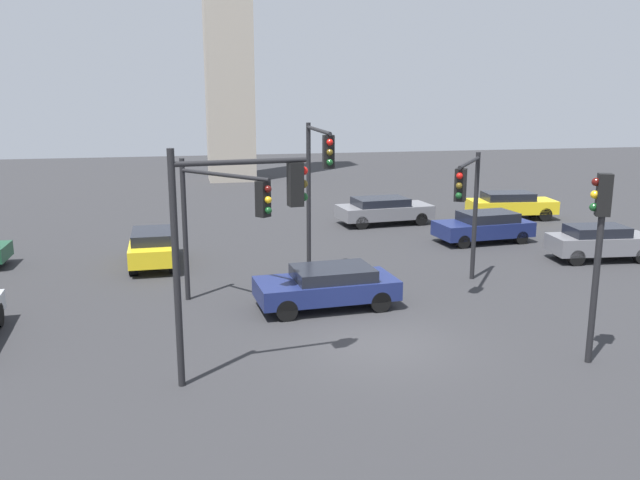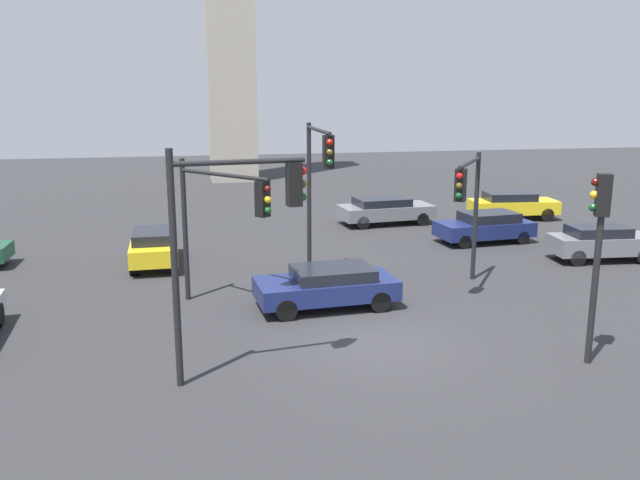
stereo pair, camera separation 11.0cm
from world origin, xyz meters
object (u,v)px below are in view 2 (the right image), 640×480
Objects in this scene: traffic_light_4 at (223,208)px; car_6 at (385,210)px; traffic_light_3 at (318,171)px; car_2 at (512,205)px; car_7 at (154,246)px; traffic_light_1 at (599,233)px; car_5 at (485,226)px; car_0 at (327,286)px; car_3 at (601,242)px; traffic_light_2 at (234,220)px; traffic_light_0 at (468,195)px.

car_6 is (8.72, 11.98, -2.46)m from traffic_light_4.
traffic_light_3 is 1.19× the size of car_2.
car_6 is 12.53m from car_7.
traffic_light_3 is (-5.23, 7.78, 0.69)m from traffic_light_1.
car_2 reaches higher than car_5.
car_3 is at bearing -167.61° from car_0.
traffic_light_2 is at bearing -24.22° from traffic_light_3.
car_3 is (11.81, 3.48, 0.05)m from car_0.
traffic_light_0 reaches higher than car_7.
traffic_light_4 reaches higher than car_5.
car_0 is at bearing -129.88° from car_2.
car_5 is (-3.04, 3.94, -0.03)m from car_3.
traffic_light_2 is 6.34m from car_0.
traffic_light_3 reaches higher than car_6.
car_0 is 1.02× the size of car_5.
traffic_light_4 is at bearing -162.90° from car_3.
traffic_light_1 is (0.54, -6.21, 0.04)m from traffic_light_0.
traffic_light_3 is 1.24× the size of car_0.
car_0 is (-4.85, -0.73, -2.56)m from traffic_light_0.
traffic_light_1 is at bearing 39.53° from traffic_light_0.
car_6 is at bearing 105.09° from traffic_light_4.
car_6 is (5.63, 12.25, 0.03)m from car_0.
traffic_light_0 is at bearing 54.44° from traffic_light_4.
car_0 is at bearing 46.07° from traffic_light_4.
traffic_light_3 is 1.21× the size of traffic_light_4.
traffic_light_1 is at bearing -106.06° from car_2.
traffic_light_0 is 9.60m from traffic_light_2.
car_7 is (-10.83, 11.86, -2.54)m from traffic_light_1.
traffic_light_3 reaches higher than traffic_light_0.
car_6 is (-6.19, 8.77, -0.02)m from car_3.
car_6 is at bearing -62.18° from car_5.
traffic_light_3 reaches higher than car_0.
car_3 is (14.94, 8.07, -3.02)m from traffic_light_2.
traffic_light_1 is 1.08× the size of car_5.
car_5 is at bearing 132.69° from car_3.
car_5 is (-3.77, -4.74, -0.05)m from car_2.
traffic_light_4 reaches higher than car_3.
traffic_light_3 is (3.29, 6.88, 0.22)m from traffic_light_2.
traffic_light_3 is at bearing 83.03° from traffic_light_4.
traffic_light_4 is 14.07m from car_5.
traffic_light_3 is at bearing 56.80° from traffic_light_2.
car_5 is 5.76m from car_6.
car_7 is (-17.98, -5.78, -0.02)m from car_2.
traffic_light_1 is at bearing -96.19° from car_6.
traffic_light_4 reaches higher than car_7.
traffic_light_0 reaches higher than car_5.
car_7 is at bearing -1.02° from car_5.
traffic_light_4 is 0.99× the size of car_2.
traffic_light_0 is at bearing -60.56° from traffic_light_1.
traffic_light_1 reaches higher than car_2.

